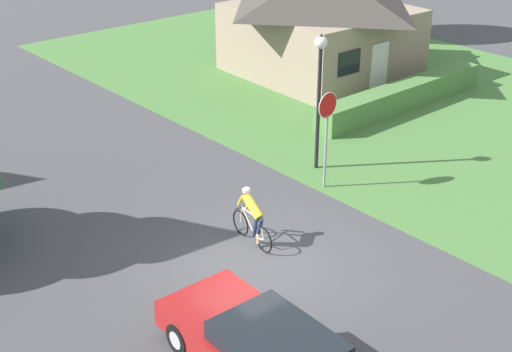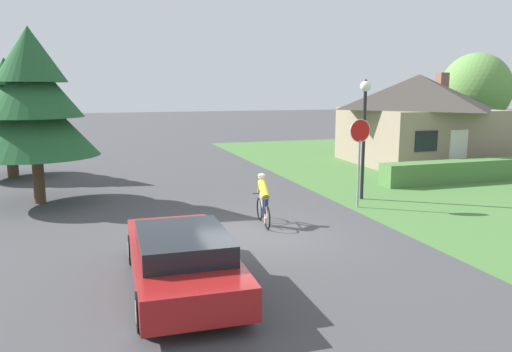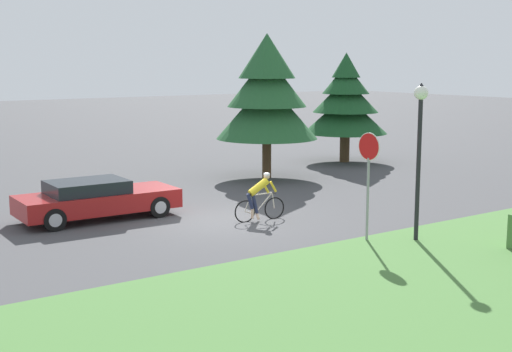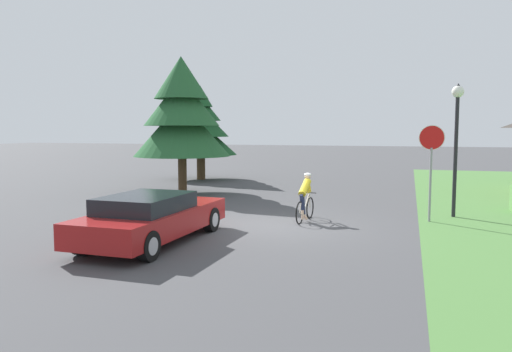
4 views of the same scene
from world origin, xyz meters
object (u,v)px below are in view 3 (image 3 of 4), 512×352
at_px(cyclist, 259,197).
at_px(conifer_tall_near, 267,94).
at_px(street_lamp, 420,129).
at_px(conifer_tall_far, 346,102).
at_px(sedan_left_lane, 96,199).
at_px(stop_sign, 369,164).

height_order(cyclist, conifer_tall_near, conifer_tall_near).
bearing_deg(cyclist, street_lamp, -58.51).
height_order(street_lamp, conifer_tall_far, conifer_tall_far).
bearing_deg(conifer_tall_near, sedan_left_lane, -69.06).
relative_size(stop_sign, conifer_tall_far, 0.56).
height_order(stop_sign, street_lamp, street_lamp).
distance_m(stop_sign, street_lamp, 1.60).
bearing_deg(stop_sign, street_lamp, -128.27).
relative_size(street_lamp, conifer_tall_near, 0.72).
xyz_separation_m(stop_sign, conifer_tall_near, (-9.91, 3.90, 1.36)).
relative_size(stop_sign, street_lamp, 0.69).
bearing_deg(stop_sign, conifer_tall_far, -42.86).
bearing_deg(sedan_left_lane, conifer_tall_near, 22.56).
relative_size(stop_sign, conifer_tall_near, 0.49).
bearing_deg(street_lamp, sedan_left_lane, -140.88).
relative_size(cyclist, street_lamp, 0.41).
bearing_deg(sedan_left_lane, street_lamp, -49.25).
bearing_deg(conifer_tall_far, sedan_left_lane, -71.08).
bearing_deg(street_lamp, stop_sign, -125.27).
height_order(sedan_left_lane, cyclist, cyclist).
bearing_deg(conifer_tall_near, cyclist, -37.53).
distance_m(sedan_left_lane, street_lamp, 9.70).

